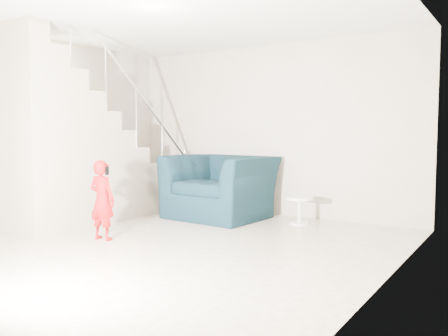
{
  "coord_description": "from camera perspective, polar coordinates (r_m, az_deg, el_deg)",
  "views": [
    {
      "loc": [
        3.52,
        -4.04,
        1.33
      ],
      "look_at": [
        0.15,
        1.2,
        0.85
      ],
      "focal_mm": 38.0,
      "sensor_mm": 36.0,
      "label": 1
    }
  ],
  "objects": [
    {
      "name": "floor",
      "position": [
        5.52,
        -8.19,
        -9.58
      ],
      "size": [
        5.5,
        5.5,
        0.0
      ],
      "primitive_type": "plane",
      "color": "gray",
      "rests_on": "ground"
    },
    {
      "name": "ceiling",
      "position": [
        5.53,
        -8.51,
        18.69
      ],
      "size": [
        5.5,
        5.5,
        0.0
      ],
      "primitive_type": "plane",
      "rotation": [
        3.14,
        0.0,
        0.0
      ],
      "color": "silver",
      "rests_on": "back_wall"
    },
    {
      "name": "back_wall",
      "position": [
        7.65,
        5.36,
        4.54
      ],
      "size": [
        5.0,
        0.0,
        5.0
      ],
      "primitive_type": "plane",
      "rotation": [
        1.57,
        0.0,
        0.0
      ],
      "color": "#A39585",
      "rests_on": "floor"
    },
    {
      "name": "left_wall",
      "position": [
        7.25,
        -23.44,
        4.2
      ],
      "size": [
        0.0,
        5.5,
        5.5
      ],
      "primitive_type": "plane",
      "rotation": [
        1.57,
        0.0,
        1.57
      ],
      "color": "#A39585",
      "rests_on": "floor"
    },
    {
      "name": "right_wall",
      "position": [
        4.17,
        18.62,
        4.45
      ],
      "size": [
        0.0,
        5.5,
        5.5
      ],
      "primitive_type": "plane",
      "rotation": [
        1.57,
        0.0,
        -1.57
      ],
      "color": "#A39585",
      "rests_on": "floor"
    },
    {
      "name": "armchair",
      "position": [
        7.34,
        -0.5,
        -2.26
      ],
      "size": [
        1.56,
        1.39,
        0.96
      ],
      "primitive_type": "imported",
      "rotation": [
        0.0,
        0.0,
        -0.07
      ],
      "color": "black",
      "rests_on": "floor"
    },
    {
      "name": "toddler",
      "position": [
        6.0,
        -14.46,
        -3.76
      ],
      "size": [
        0.38,
        0.26,
        0.98
      ],
      "primitive_type": "imported",
      "rotation": [
        0.0,
        0.0,
        3.22
      ],
      "color": "#9C050C",
      "rests_on": "floor"
    },
    {
      "name": "side_table",
      "position": [
        6.89,
        9.08,
        -4.52
      ],
      "size": [
        0.4,
        0.4,
        0.4
      ],
      "color": "silver",
      "rests_on": "floor"
    },
    {
      "name": "staircase",
      "position": [
        7.19,
        -17.46,
        1.15
      ],
      "size": [
        1.02,
        3.03,
        3.62
      ],
      "color": "#ADA089",
      "rests_on": "floor"
    },
    {
      "name": "cushion",
      "position": [
        7.43,
        1.49,
        -0.26
      ],
      "size": [
        0.43,
        0.2,
        0.42
      ],
      "primitive_type": "cube",
      "rotation": [
        0.21,
        0.0,
        0.0
      ],
      "color": "black",
      "rests_on": "armchair"
    },
    {
      "name": "throw",
      "position": [
        7.68,
        -4.36,
        -1.05
      ],
      "size": [
        0.05,
        0.49,
        0.55
      ],
      "primitive_type": "cube",
      "color": "black",
      "rests_on": "armchair"
    },
    {
      "name": "phone",
      "position": [
        5.89,
        -13.9,
        -0.34
      ],
      "size": [
        0.03,
        0.05,
        0.1
      ],
      "primitive_type": "cube",
      "rotation": [
        0.0,
        0.0,
        0.13
      ],
      "color": "black",
      "rests_on": "toddler"
    }
  ]
}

